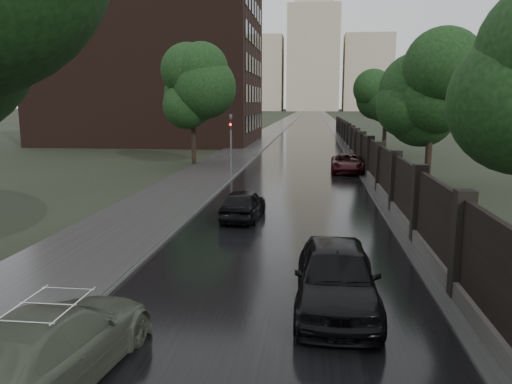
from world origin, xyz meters
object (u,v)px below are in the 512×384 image
tree_right_c (386,100)px  tree_right_b (432,99)px  hatchback_left (243,204)px  car_right_near (336,276)px  tree_left_far (193,96)px  volga_sedan (52,345)px  traffic_light (231,139)px  car_right_far (347,163)px

tree_right_c → tree_right_b: bearing=-90.0°
hatchback_left → car_right_near: (3.40, -8.78, 0.16)m
tree_left_far → car_right_near: tree_left_far is taller
tree_right_b → volga_sedan: 24.57m
tree_right_b → traffic_light: bearing=165.8°
tree_right_b → traffic_light: (-11.80, 2.99, -2.55)m
tree_left_far → tree_right_c: tree_left_far is taller
tree_right_c → volga_sedan: size_ratio=1.48×
tree_right_c → car_right_near: 36.67m
car_right_far → tree_left_far: bearing=168.2°
volga_sedan → tree_right_b: bearing=-110.5°
traffic_light → tree_right_b: bearing=-14.2°
car_right_far → volga_sedan: bearing=-102.7°
tree_left_far → car_right_far: (11.36, -2.61, -4.60)m
tree_right_c → car_right_far: (-4.14, -12.61, -4.30)m
tree_right_c → hatchback_left: tree_right_c is taller
tree_right_c → car_right_near: size_ratio=1.51×
car_right_near → car_right_far: bearing=85.9°
tree_right_b → volga_sedan: size_ratio=1.48×
tree_left_far → volga_sedan: tree_left_far is taller
tree_right_b → car_right_near: 19.35m
tree_right_b → tree_right_c: size_ratio=1.00×
tree_right_b → hatchback_left: 13.76m
tree_right_b → tree_right_c: bearing=90.0°
traffic_light → tree_right_c: bearing=51.8°
tree_right_b → tree_left_far: bearing=152.7°
tree_right_b → hatchback_left: (-9.30, -9.17, -4.32)m
car_right_near → traffic_light: bearing=105.9°
hatchback_left → car_right_far: car_right_far is taller
tree_left_far → tree_right_c: bearing=32.8°
tree_right_b → car_right_far: bearing=127.6°
traffic_light → volga_sedan: size_ratio=0.84×
tree_left_far → traffic_light: size_ratio=1.85×
traffic_light → hatchback_left: (2.50, -12.16, -1.77)m
traffic_light → hatchback_left: 12.54m
tree_right_c → car_right_near: bearing=-99.3°
volga_sedan → tree_left_far: bearing=-75.0°
hatchback_left → tree_left_far: bearing=-67.2°
traffic_light → car_right_near: (5.90, -20.94, -1.61)m
tree_left_far → car_right_near: 28.02m
traffic_light → volga_sedan: bearing=-87.7°
traffic_light → car_right_near: traffic_light is taller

